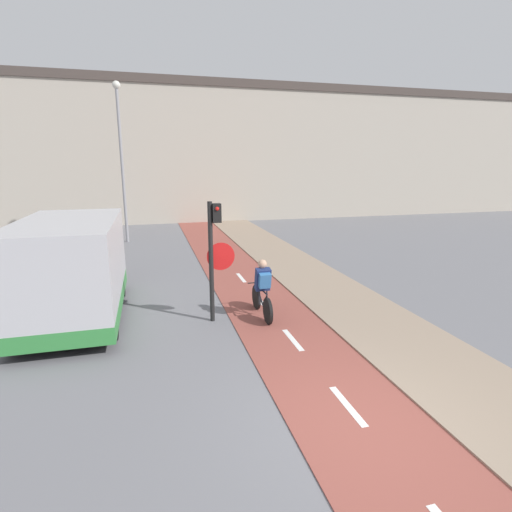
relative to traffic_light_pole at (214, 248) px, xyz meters
name	(u,v)px	position (x,y,z in m)	size (l,w,h in m)	color
ground_plane	(364,426)	(1.41, -4.59, -1.81)	(120.00, 120.00, 0.00)	slate
bike_lane	(363,425)	(1.41, -4.58, -1.80)	(2.15, 60.00, 0.02)	brown
sidewalk_strip	(491,401)	(3.69, -4.59, -1.79)	(2.40, 60.00, 0.05)	gray
building_row_background	(189,153)	(1.41, 19.28, 2.64)	(60.00, 5.20, 8.89)	#B2A899
traffic_light_pole	(214,248)	(0.00, 0.00, 0.00)	(0.67, 0.25, 2.91)	black
street_lamp_far	(121,148)	(-2.53, 11.11, 2.66)	(0.36, 0.36, 7.39)	gray
cyclist_near	(263,290)	(1.16, -0.07, -1.10)	(0.46, 1.70, 1.47)	black
van	(72,271)	(-3.33, 1.01, -0.60)	(2.20, 4.69, 2.46)	#B7B7BC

